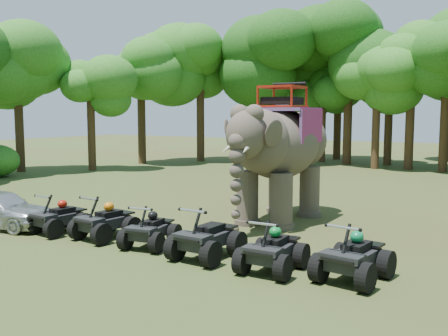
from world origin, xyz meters
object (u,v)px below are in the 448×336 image
(atv_0, at_px, (59,213))
(atv_3, at_px, (207,232))
(atv_5, at_px, (354,251))
(atv_2, at_px, (150,225))
(elephant, at_px, (280,152))
(atv_1, at_px, (105,217))
(atv_4, at_px, (273,244))

(atv_0, distance_m, atv_3, 5.34)
(atv_0, distance_m, atv_5, 8.99)
(atv_0, xyz_separation_m, atv_2, (3.43, 0.13, -0.02))
(elephant, xyz_separation_m, atv_1, (-3.35, -4.90, -1.69))
(elephant, height_order, atv_4, elephant)
(atv_4, bearing_deg, atv_2, 175.83)
(atv_2, distance_m, atv_3, 1.91)
(elephant, height_order, atv_2, elephant)
(atv_3, distance_m, atv_5, 3.65)
(atv_3, relative_size, atv_5, 1.02)
(atv_1, xyz_separation_m, atv_5, (7.27, -0.01, 0.01))
(atv_2, height_order, atv_5, atv_5)
(atv_2, bearing_deg, elephant, 62.84)
(atv_0, relative_size, atv_5, 0.93)
(atv_0, bearing_deg, atv_5, 6.84)
(elephant, height_order, atv_1, elephant)
(atv_3, distance_m, atv_4, 1.87)
(atv_1, bearing_deg, atv_5, 6.43)
(atv_0, xyz_separation_m, atv_5, (8.99, 0.18, 0.04))
(atv_1, height_order, atv_3, atv_3)
(atv_1, height_order, atv_5, atv_5)
(atv_1, height_order, atv_2, atv_1)
(elephant, distance_m, atv_1, 6.17)
(atv_5, bearing_deg, elephant, 136.66)
(atv_4, distance_m, atv_5, 1.81)
(atv_3, relative_size, atv_4, 1.07)
(atv_1, relative_size, atv_2, 1.09)
(atv_1, relative_size, atv_4, 1.03)
(elephant, bearing_deg, atv_1, -122.98)
(atv_4, bearing_deg, atv_3, 176.23)
(atv_0, height_order, atv_3, atv_3)
(atv_5, bearing_deg, atv_4, -162.02)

